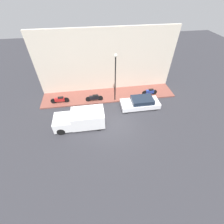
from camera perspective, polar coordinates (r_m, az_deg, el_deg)
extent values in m
plane|color=#2D2D33|center=(14.89, 1.30, -4.74)|extent=(60.00, 60.00, 0.00)
cube|color=brown|center=(18.42, -1.17, 6.44)|extent=(2.82, 15.74, 0.14)
cube|color=beige|center=(17.98, -2.03, 18.52)|extent=(0.30, 15.74, 7.21)
cube|color=silver|center=(16.79, 10.53, 3.07)|extent=(1.76, 4.21, 0.55)
cube|color=#192333|center=(16.54, 11.45, 4.50)|extent=(1.55, 2.31, 0.47)
cylinder|color=black|center=(15.92, 5.59, 0.46)|extent=(0.20, 0.63, 0.63)
cylinder|color=black|center=(17.04, 4.48, 3.86)|extent=(0.20, 0.63, 0.63)
cylinder|color=black|center=(16.90, 16.50, 1.54)|extent=(0.20, 0.63, 0.63)
cylinder|color=black|center=(17.96, 14.81, 4.71)|extent=(0.20, 0.63, 0.63)
cube|color=white|center=(14.38, -9.12, -2.18)|extent=(1.95, 3.05, 1.49)
cube|color=white|center=(14.84, -18.09, -3.65)|extent=(1.85, 1.64, 1.04)
cube|color=#192333|center=(14.70, -19.27, -2.95)|extent=(1.65, 0.90, 0.42)
cylinder|color=black|center=(14.57, -18.86, -7.06)|extent=(0.22, 0.74, 0.74)
cylinder|color=black|center=(15.72, -18.28, -2.40)|extent=(0.22, 0.74, 0.74)
cylinder|color=black|center=(14.19, -5.11, -5.85)|extent=(0.22, 0.74, 0.74)
cylinder|color=black|center=(15.36, -5.63, -1.17)|extent=(0.22, 0.74, 0.74)
cube|color=#B21E1E|center=(17.87, -19.31, 4.52)|extent=(0.30, 1.08, 0.38)
cube|color=black|center=(17.69, -19.03, 5.21)|extent=(0.27, 0.59, 0.12)
cylinder|color=black|center=(18.12, -21.36, 3.90)|extent=(0.10, 0.63, 0.63)
cylinder|color=black|center=(17.81, -17.02, 4.42)|extent=(0.10, 0.63, 0.63)
cube|color=black|center=(17.27, -6.80, 5.50)|extent=(0.30, 1.06, 0.41)
cube|color=black|center=(17.11, -6.39, 6.26)|extent=(0.27, 0.58, 0.12)
cylinder|color=black|center=(17.38, -9.03, 4.86)|extent=(0.10, 0.62, 0.62)
cylinder|color=black|center=(17.38, -4.49, 5.31)|extent=(0.10, 0.62, 0.62)
cube|color=navy|center=(18.65, 14.18, 7.57)|extent=(0.30, 0.97, 0.40)
cube|color=black|center=(18.56, 14.70, 8.25)|extent=(0.27, 0.53, 0.12)
cylinder|color=black|center=(18.53, 12.36, 7.08)|extent=(0.10, 0.64, 0.64)
cylinder|color=black|center=(18.96, 15.80, 7.29)|extent=(0.10, 0.64, 0.64)
cylinder|color=black|center=(16.15, 1.24, 11.94)|extent=(0.12, 0.12, 5.13)
sphere|color=silver|center=(14.96, 1.40, 20.74)|extent=(0.33, 0.33, 0.33)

